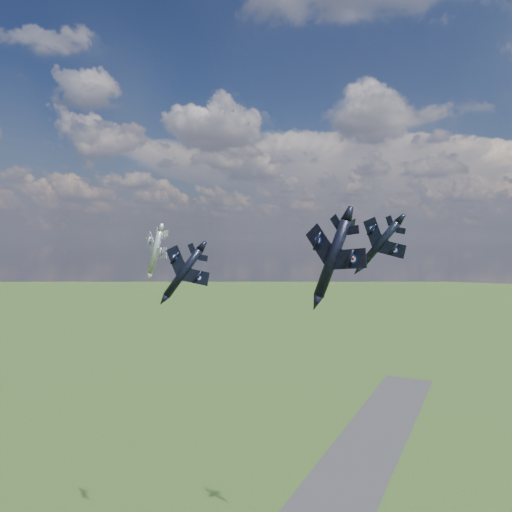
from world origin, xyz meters
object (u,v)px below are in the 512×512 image
at_px(jet_right_navy, 332,258).
at_px(jet_left_silver, 155,252).
at_px(jet_lead_navy, 183,273).
at_px(jet_high_navy, 379,244).

distance_m(jet_right_navy, jet_left_silver, 54.30).
distance_m(jet_lead_navy, jet_left_silver, 16.86).
distance_m(jet_lead_navy, jet_high_navy, 39.79).
distance_m(jet_high_navy, jet_left_silver, 45.13).
xyz_separation_m(jet_right_navy, jet_left_silver, (-45.91, 29.00, -0.57)).
height_order(jet_lead_navy, jet_left_silver, jet_left_silver).
relative_size(jet_right_navy, jet_high_navy, 0.79).
bearing_deg(jet_right_navy, jet_left_silver, 166.59).
bearing_deg(jet_left_silver, jet_high_navy, 47.33).
bearing_deg(jet_left_silver, jet_lead_navy, -12.66).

